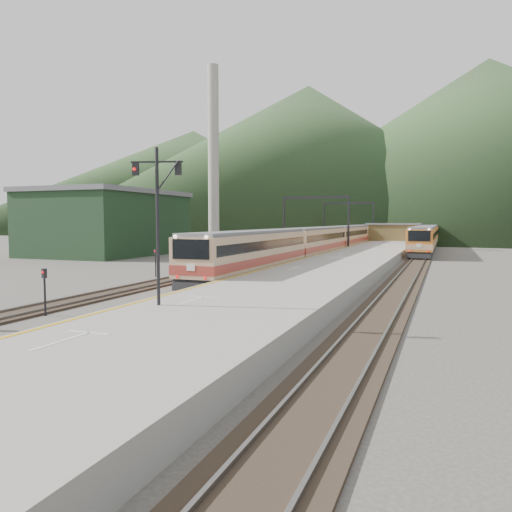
% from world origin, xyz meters
% --- Properties ---
extents(ground, '(400.00, 400.00, 0.00)m').
position_xyz_m(ground, '(0.00, 0.00, 0.00)').
color(ground, '#47423D').
rests_on(ground, ground).
extents(track_main, '(2.60, 200.00, 0.23)m').
position_xyz_m(track_main, '(0.00, 40.00, 0.07)').
color(track_main, black).
rests_on(track_main, ground).
extents(track_far, '(2.60, 200.00, 0.23)m').
position_xyz_m(track_far, '(-5.00, 40.00, 0.07)').
color(track_far, black).
rests_on(track_far, ground).
extents(track_second, '(2.60, 200.00, 0.23)m').
position_xyz_m(track_second, '(11.50, 40.00, 0.07)').
color(track_second, black).
rests_on(track_second, ground).
extents(platform, '(8.00, 100.00, 1.00)m').
position_xyz_m(platform, '(5.60, 38.00, 0.50)').
color(platform, gray).
rests_on(platform, ground).
extents(gantry_near, '(9.55, 0.25, 8.00)m').
position_xyz_m(gantry_near, '(-2.85, 55.00, 5.59)').
color(gantry_near, black).
rests_on(gantry_near, ground).
extents(gantry_far, '(9.55, 0.25, 8.00)m').
position_xyz_m(gantry_far, '(-2.85, 80.00, 5.59)').
color(gantry_far, black).
rests_on(gantry_far, ground).
extents(warehouse, '(14.50, 20.50, 8.60)m').
position_xyz_m(warehouse, '(-28.00, 42.00, 4.32)').
color(warehouse, black).
rests_on(warehouse, ground).
extents(smokestack, '(1.80, 1.80, 30.00)m').
position_xyz_m(smokestack, '(-22.00, 62.00, 15.00)').
color(smokestack, '#9E998E').
rests_on(smokestack, ground).
extents(station_shed, '(9.40, 4.40, 3.10)m').
position_xyz_m(station_shed, '(5.60, 78.00, 2.57)').
color(station_shed, brown).
rests_on(station_shed, platform).
extents(hill_a, '(180.00, 180.00, 60.00)m').
position_xyz_m(hill_a, '(-40.00, 190.00, 30.00)').
color(hill_a, '#273E1F').
rests_on(hill_a, ground).
extents(hill_b, '(220.00, 220.00, 75.00)m').
position_xyz_m(hill_b, '(30.00, 230.00, 37.50)').
color(hill_b, '#273E1F').
rests_on(hill_b, ground).
extents(hill_d, '(200.00, 200.00, 55.00)m').
position_xyz_m(hill_d, '(-120.00, 240.00, 27.50)').
color(hill_d, '#273E1F').
rests_on(hill_d, ground).
extents(main_train, '(3.02, 103.38, 3.68)m').
position_xyz_m(main_train, '(0.00, 64.76, 2.07)').
color(main_train, tan).
rests_on(main_train, track_main).
extents(second_train, '(2.95, 40.23, 3.61)m').
position_xyz_m(second_train, '(11.50, 65.94, 2.03)').
color(second_train, orange).
rests_on(second_train, track_second).
extents(signal_mast, '(2.14, 0.72, 6.57)m').
position_xyz_m(signal_mast, '(3.08, 4.49, 5.02)').
color(signal_mast, black).
rests_on(signal_mast, platform).
extents(short_signal_a, '(0.25, 0.20, 2.27)m').
position_xyz_m(short_signal_a, '(-3.51, 4.97, 1.46)').
color(short_signal_a, black).
rests_on(short_signal_a, ground).
extents(short_signal_b, '(0.24, 0.19, 2.27)m').
position_xyz_m(short_signal_b, '(-2.92, 35.29, 1.46)').
color(short_signal_b, black).
rests_on(short_signal_b, ground).
extents(short_signal_c, '(0.24, 0.19, 2.27)m').
position_xyz_m(short_signal_c, '(-7.57, 21.13, 1.46)').
color(short_signal_c, black).
rests_on(short_signal_c, ground).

